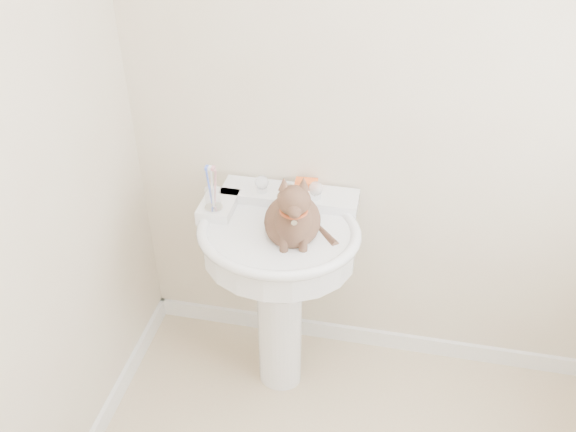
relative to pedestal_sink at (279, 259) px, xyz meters
The scene contains 7 objects.
wall_back 0.76m from the pedestal_sink, 34.63° to the left, with size 2.20×0.00×2.50m, color beige, non-canonical shape.
baseboard_back 0.82m from the pedestal_sink, 33.70° to the left, with size 2.20×0.02×0.09m, color white.
pedestal_sink is the anchor object (origin of this frame).
faucet 0.28m from the pedestal_sink, 89.03° to the left, with size 0.28×0.12×0.14m.
soap_bar 0.33m from the pedestal_sink, 76.10° to the left, with size 0.09×0.06×0.03m, color #E65920.
toothbrush_cup 0.35m from the pedestal_sink, behind, with size 0.07×0.07×0.18m.
cat 0.25m from the pedestal_sink, 34.25° to the right, with size 0.23×0.29×0.42m.
Camera 1 is at (-0.02, -0.99, 2.21)m, focal length 38.00 mm.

